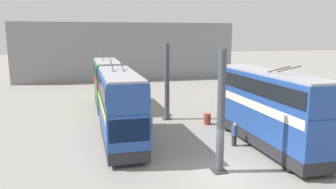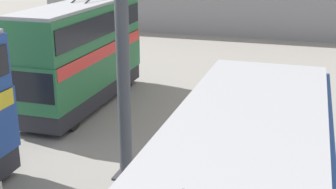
% 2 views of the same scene
% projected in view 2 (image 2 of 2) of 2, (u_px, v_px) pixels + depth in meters
% --- Properties ---
extents(support_column_far, '(0.78, 0.78, 6.84)m').
position_uv_depth(support_column_far, '(124.00, 84.00, 14.89)').
color(support_column_far, '#42474C').
rests_on(support_column_far, ground_plane).
extents(bus_right_mid, '(9.10, 2.54, 5.54)m').
position_uv_depth(bus_right_mid, '(81.00, 49.00, 22.14)').
color(bus_right_mid, black).
rests_on(bus_right_mid, ground_plane).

